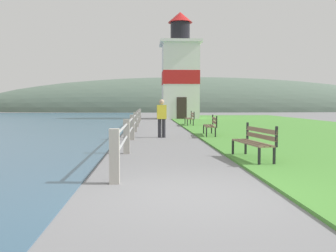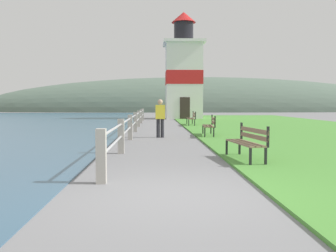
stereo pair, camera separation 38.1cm
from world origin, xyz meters
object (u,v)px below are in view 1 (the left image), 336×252
Objects in this scene: lighthouse at (180,74)px; person_strolling at (162,117)px; park_bench_midway at (211,124)px; park_bench_near at (255,140)px; park_bench_far at (190,117)px.

lighthouse is 19.57m from person_strolling.
park_bench_midway is 2.25m from person_strolling.
person_strolling reaches higher than park_bench_near.
lighthouse reaches higher than park_bench_far.
lighthouse is (0.28, 18.78, 3.63)m from park_bench_midway.
park_bench_far is (0.07, 14.89, 0.00)m from park_bench_near.
person_strolling is (-2.12, 6.63, 0.35)m from park_bench_near.
person_strolling is (-2.47, -19.13, -3.28)m from lighthouse.
park_bench_near is 6.98m from park_bench_midway.
person_strolling is at bearing -79.31° from park_bench_near.
park_bench_near is at bearing -165.29° from person_strolling.
park_bench_near is 0.19× the size of lighthouse.
park_bench_far is at bearing -97.31° from park_bench_near.
lighthouse is (0.28, 10.87, 3.63)m from park_bench_far.
lighthouse is at bearing -97.82° from park_bench_near.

